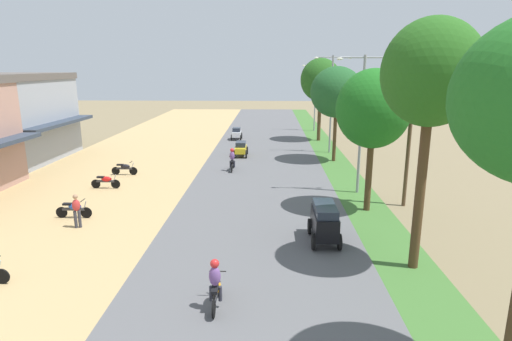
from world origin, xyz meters
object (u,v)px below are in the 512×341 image
at_px(median_tree_fourth, 337,92).
at_px(streetlamp_far, 315,93).
at_px(parked_motorbike_second, 74,208).
at_px(streetlamp_near, 362,116).
at_px(car_van_black, 324,221).
at_px(utility_pole_near, 410,127).
at_px(car_sedan_yellow, 241,148).
at_px(car_hatchback_white, 237,133).
at_px(median_tree_third, 373,109).
at_px(parked_motorbike_fourth, 125,168).
at_px(motorbike_ahead_second, 232,160).
at_px(parked_motorbike_third, 106,181).
at_px(pedestrian_on_shoulder, 77,209).
at_px(median_tree_fifth, 321,80).
at_px(median_tree_second, 432,75).
at_px(streetlamp_mid, 331,98).
at_px(motorbike_foreground_rider, 216,284).

xyz_separation_m(median_tree_fourth, streetlamp_far, (0.13, 16.40, -0.97)).
height_order(parked_motorbike_second, streetlamp_far, streetlamp_far).
bearing_deg(streetlamp_near, car_van_black, -111.57).
bearing_deg(utility_pole_near, car_sedan_yellow, 127.88).
bearing_deg(car_hatchback_white, car_van_black, -77.51).
bearing_deg(car_van_black, median_tree_third, 56.66).
height_order(parked_motorbike_fourth, motorbike_ahead_second, motorbike_ahead_second).
bearing_deg(parked_motorbike_third, pedestrian_on_shoulder, -79.90).
bearing_deg(pedestrian_on_shoulder, streetlamp_far, 65.51).
xyz_separation_m(parked_motorbike_second, median_tree_fifth, (14.70, 23.13, 5.55)).
height_order(median_tree_second, streetlamp_mid, median_tree_second).
xyz_separation_m(median_tree_second, median_tree_third, (-0.29, 6.44, -1.78)).
distance_m(streetlamp_mid, streetlamp_far, 12.97).
relative_size(parked_motorbike_third, motorbike_ahead_second, 1.00).
distance_m(utility_pole_near, motorbike_foreground_rider, 14.12).
xyz_separation_m(median_tree_second, car_hatchback_white, (-8.79, 28.04, -6.36)).
bearing_deg(parked_motorbike_second, car_sedan_yellow, 64.28).
distance_m(parked_motorbike_second, parked_motorbike_third, 5.22).
bearing_deg(median_tree_third, parked_motorbike_second, -173.51).
xyz_separation_m(parked_motorbike_second, car_sedan_yellow, (7.28, 15.11, 0.19)).
xyz_separation_m(parked_motorbike_third, car_sedan_yellow, (7.69, 9.91, 0.19)).
bearing_deg(car_van_black, streetlamp_far, 84.84).
xyz_separation_m(parked_motorbike_fourth, median_tree_third, (15.17, -6.85, 4.77)).
relative_size(median_tree_third, car_hatchback_white, 3.63).
height_order(parked_motorbike_second, car_van_black, car_van_black).
xyz_separation_m(parked_motorbike_third, motorbike_ahead_second, (7.42, 4.76, 0.30)).
distance_m(median_tree_fifth, car_van_black, 26.31).
bearing_deg(car_sedan_yellow, median_tree_second, -68.53).
distance_m(parked_motorbike_fourth, streetlamp_near, 16.27).
bearing_deg(car_sedan_yellow, parked_motorbike_second, -115.72).
height_order(streetlamp_mid, car_van_black, streetlamp_mid).
xyz_separation_m(median_tree_fifth, streetlamp_mid, (0.25, -6.18, -1.31)).
xyz_separation_m(parked_motorbike_fourth, median_tree_fourth, (15.19, 4.97, 4.91)).
distance_m(median_tree_third, car_van_black, 6.64).
distance_m(median_tree_third, car_sedan_yellow, 16.06).
bearing_deg(streetlamp_far, median_tree_fourth, -90.45).
distance_m(parked_motorbike_second, motorbike_ahead_second, 12.18).
bearing_deg(streetlamp_far, parked_motorbike_fourth, -125.63).
distance_m(streetlamp_mid, car_van_black, 20.06).
relative_size(streetlamp_near, motorbike_ahead_second, 4.43).
distance_m(parked_motorbike_third, motorbike_ahead_second, 8.82).
bearing_deg(car_sedan_yellow, parked_motorbike_fourth, -139.33).
relative_size(parked_motorbike_third, pedestrian_on_shoulder, 1.11).
relative_size(parked_motorbike_fourth, utility_pole_near, 0.22).
xyz_separation_m(parked_motorbike_second, median_tree_second, (15.09, -4.75, 6.56)).
xyz_separation_m(car_sedan_yellow, motorbike_foreground_rider, (0.75, -22.83, 0.11)).
distance_m(parked_motorbike_fourth, median_tree_third, 17.31).
xyz_separation_m(streetlamp_far, car_sedan_yellow, (-7.67, -14.80, -3.75)).
relative_size(utility_pole_near, motorbike_ahead_second, 4.58).
height_order(parked_motorbike_fourth, pedestrian_on_shoulder, pedestrian_on_shoulder).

